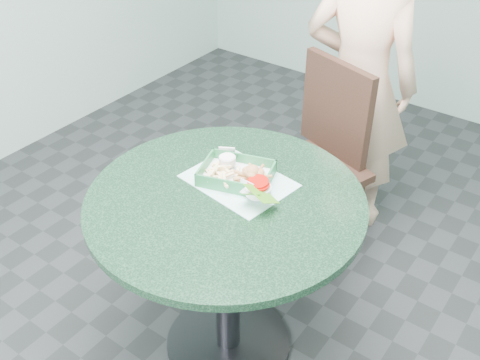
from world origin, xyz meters
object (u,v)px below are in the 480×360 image
Objects in this scene: cafe_table at (226,239)px; sauce_ramekin at (232,164)px; food_basket at (236,180)px; diner_person at (359,82)px; dining_chair at (322,149)px; crab_sandwich at (248,182)px.

sauce_ramekin is at bearing 119.12° from cafe_table.
food_basket reaches higher than cafe_table.
sauce_ramekin is (-0.04, -0.95, 0.03)m from diner_person.
diner_person is 0.98m from food_basket.
sauce_ramekin is at bearing -73.81° from dining_chair.
sauce_ramekin reaches higher than cafe_table.
crab_sandwich is 1.83× the size of sauce_ramekin.
sauce_ramekin is at bearing 78.26° from diner_person.
sauce_ramekin is (-0.03, -0.66, 0.27)m from dining_chair.
diner_person reaches higher than cafe_table.
diner_person is 13.86× the size of crab_sandwich.
dining_chair is at bearing 77.95° from diner_person.
crab_sandwich is at bearing -64.72° from dining_chair.
cafe_table is at bearing -60.88° from sauce_ramekin.
diner_person is at bearing 87.49° from sauce_ramekin.
diner_person is at bearing 105.74° from dining_chair.
cafe_table is 0.24m from crab_sandwich.
diner_person is (-0.04, 1.09, 0.19)m from cafe_table.
diner_person is 25.31× the size of sauce_ramekin.
cafe_table is at bearing -72.78° from food_basket.
dining_chair is 15.27× the size of sauce_ramekin.
food_basket is (-0.03, 0.11, 0.19)m from cafe_table.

